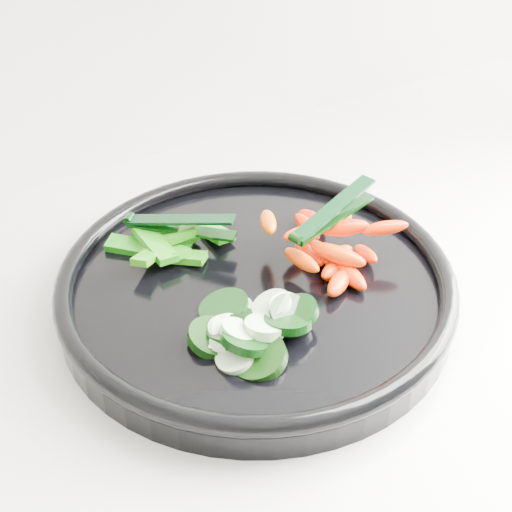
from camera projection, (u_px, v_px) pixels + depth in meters
veggie_tray at (256, 285)px, 0.67m from camera, size 0.40×0.40×0.04m
cucumber_pile at (245, 330)px, 0.61m from camera, size 0.13×0.12×0.04m
carrot_pile at (328, 248)px, 0.68m from camera, size 0.13×0.14×0.05m
pepper_pile at (168, 245)px, 0.71m from camera, size 0.12×0.09×0.04m
tong_carrot at (331, 214)px, 0.67m from camera, size 0.11×0.05×0.02m
tong_pepper at (178, 224)px, 0.70m from camera, size 0.09×0.09×0.02m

